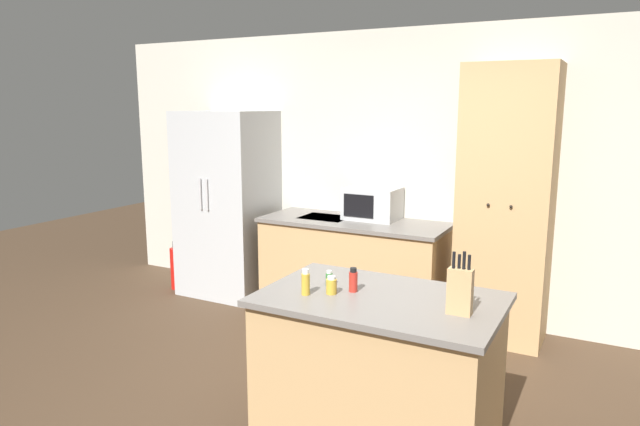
{
  "coord_description": "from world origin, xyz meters",
  "views": [
    {
      "loc": [
        1.43,
        -2.66,
        1.93
      ],
      "look_at": [
        -0.73,
        1.4,
        1.05
      ],
      "focal_mm": 32.0,
      "sensor_mm": 36.0,
      "label": 1
    }
  ],
  "objects_px": {
    "refrigerator": "(227,204)",
    "microwave": "(372,203)",
    "spice_bottle_amber_oil": "(306,283)",
    "pantry_cabinet": "(506,206)",
    "spice_bottle_green_herb": "(353,280)",
    "spice_bottle_short_red": "(331,286)",
    "fire_extinguisher": "(176,268)",
    "knife_block": "(460,290)",
    "spice_bottle_tall_dark": "(329,279)"
  },
  "relations": [
    {
      "from": "refrigerator",
      "to": "spice_bottle_short_red",
      "type": "distance_m",
      "value": 2.85
    },
    {
      "from": "pantry_cabinet",
      "to": "spice_bottle_tall_dark",
      "type": "relative_size",
      "value": 24.63
    },
    {
      "from": "refrigerator",
      "to": "spice_bottle_amber_oil",
      "type": "relative_size",
      "value": 12.56
    },
    {
      "from": "microwave",
      "to": "spice_bottle_short_red",
      "type": "height_order",
      "value": "microwave"
    },
    {
      "from": "spice_bottle_tall_dark",
      "to": "fire_extinguisher",
      "type": "xyz_separation_m",
      "value": [
        -2.62,
        1.57,
        -0.7
      ]
    },
    {
      "from": "pantry_cabinet",
      "to": "spice_bottle_short_red",
      "type": "relative_size",
      "value": 21.73
    },
    {
      "from": "refrigerator",
      "to": "microwave",
      "type": "height_order",
      "value": "refrigerator"
    },
    {
      "from": "knife_block",
      "to": "spice_bottle_green_herb",
      "type": "distance_m",
      "value": 0.63
    },
    {
      "from": "spice_bottle_amber_oil",
      "to": "spice_bottle_green_herb",
      "type": "distance_m",
      "value": 0.27
    },
    {
      "from": "spice_bottle_short_red",
      "to": "spice_bottle_green_herb",
      "type": "bearing_deg",
      "value": 45.83
    },
    {
      "from": "spice_bottle_green_herb",
      "to": "fire_extinguisher",
      "type": "distance_m",
      "value": 3.29
    },
    {
      "from": "microwave",
      "to": "spice_bottle_short_red",
      "type": "distance_m",
      "value": 2.13
    },
    {
      "from": "spice_bottle_green_herb",
      "to": "fire_extinguisher",
      "type": "bearing_deg",
      "value": 150.23
    },
    {
      "from": "spice_bottle_tall_dark",
      "to": "spice_bottle_green_herb",
      "type": "relative_size",
      "value": 0.65
    },
    {
      "from": "pantry_cabinet",
      "to": "spice_bottle_green_herb",
      "type": "distance_m",
      "value": 1.95
    },
    {
      "from": "pantry_cabinet",
      "to": "fire_extinguisher",
      "type": "relative_size",
      "value": 4.33
    },
    {
      "from": "microwave",
      "to": "fire_extinguisher",
      "type": "bearing_deg",
      "value": -170.62
    },
    {
      "from": "spice_bottle_tall_dark",
      "to": "fire_extinguisher",
      "type": "relative_size",
      "value": 0.18
    },
    {
      "from": "spice_bottle_short_red",
      "to": "knife_block",
      "type": "bearing_deg",
      "value": 1.53
    },
    {
      "from": "microwave",
      "to": "spice_bottle_short_red",
      "type": "relative_size",
      "value": 4.65
    },
    {
      "from": "refrigerator",
      "to": "spice_bottle_green_herb",
      "type": "distance_m",
      "value": 2.86
    },
    {
      "from": "spice_bottle_amber_oil",
      "to": "fire_extinguisher",
      "type": "height_order",
      "value": "spice_bottle_amber_oil"
    },
    {
      "from": "refrigerator",
      "to": "microwave",
      "type": "bearing_deg",
      "value": 5.69
    },
    {
      "from": "pantry_cabinet",
      "to": "spice_bottle_green_herb",
      "type": "height_order",
      "value": "pantry_cabinet"
    },
    {
      "from": "refrigerator",
      "to": "spice_bottle_short_red",
      "type": "relative_size",
      "value": 18.06
    },
    {
      "from": "spice_bottle_amber_oil",
      "to": "spice_bottle_tall_dark",
      "type": "bearing_deg",
      "value": 78.72
    },
    {
      "from": "knife_block",
      "to": "spice_bottle_amber_oil",
      "type": "distance_m",
      "value": 0.84
    },
    {
      "from": "refrigerator",
      "to": "fire_extinguisher",
      "type": "relative_size",
      "value": 3.6
    },
    {
      "from": "spice_bottle_tall_dark",
      "to": "spice_bottle_short_red",
      "type": "xyz_separation_m",
      "value": [
        0.08,
        -0.13,
        0.01
      ]
    },
    {
      "from": "spice_bottle_green_herb",
      "to": "fire_extinguisher",
      "type": "xyz_separation_m",
      "value": [
        -2.79,
        1.6,
        -0.72
      ]
    },
    {
      "from": "spice_bottle_amber_oil",
      "to": "spice_bottle_green_herb",
      "type": "xyz_separation_m",
      "value": [
        0.21,
        0.18,
        -0.0
      ]
    },
    {
      "from": "pantry_cabinet",
      "to": "spice_bottle_amber_oil",
      "type": "height_order",
      "value": "pantry_cabinet"
    },
    {
      "from": "pantry_cabinet",
      "to": "microwave",
      "type": "height_order",
      "value": "pantry_cabinet"
    },
    {
      "from": "spice_bottle_short_red",
      "to": "fire_extinguisher",
      "type": "xyz_separation_m",
      "value": [
        -2.7,
        1.69,
        -0.7
      ]
    },
    {
      "from": "refrigerator",
      "to": "spice_bottle_amber_oil",
      "type": "bearing_deg",
      "value": -44.16
    },
    {
      "from": "knife_block",
      "to": "spice_bottle_amber_oil",
      "type": "bearing_deg",
      "value": -173.15
    },
    {
      "from": "refrigerator",
      "to": "spice_bottle_short_red",
      "type": "xyz_separation_m",
      "value": [
        2.14,
        -1.88,
        -0.0
      ]
    },
    {
      "from": "microwave",
      "to": "knife_block",
      "type": "bearing_deg",
      "value": -56.67
    },
    {
      "from": "spice_bottle_tall_dark",
      "to": "spice_bottle_green_herb",
      "type": "distance_m",
      "value": 0.17
    },
    {
      "from": "refrigerator",
      "to": "knife_block",
      "type": "height_order",
      "value": "refrigerator"
    },
    {
      "from": "pantry_cabinet",
      "to": "spice_bottle_amber_oil",
      "type": "relative_size",
      "value": 15.11
    },
    {
      "from": "knife_block",
      "to": "spice_bottle_green_herb",
      "type": "height_order",
      "value": "knife_block"
    },
    {
      "from": "spice_bottle_amber_oil",
      "to": "microwave",
      "type": "bearing_deg",
      "value": 103.07
    },
    {
      "from": "refrigerator",
      "to": "spice_bottle_short_red",
      "type": "height_order",
      "value": "refrigerator"
    },
    {
      "from": "spice_bottle_amber_oil",
      "to": "fire_extinguisher",
      "type": "relative_size",
      "value": 0.29
    },
    {
      "from": "spice_bottle_green_herb",
      "to": "spice_bottle_short_red",
      "type": "bearing_deg",
      "value": -134.17
    },
    {
      "from": "microwave",
      "to": "knife_block",
      "type": "height_order",
      "value": "knife_block"
    },
    {
      "from": "refrigerator",
      "to": "spice_bottle_amber_oil",
      "type": "distance_m",
      "value": 2.82
    },
    {
      "from": "microwave",
      "to": "pantry_cabinet",
      "type": "bearing_deg",
      "value": -3.0
    },
    {
      "from": "microwave",
      "to": "knife_block",
      "type": "relative_size",
      "value": 1.46
    }
  ]
}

